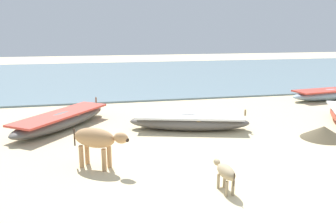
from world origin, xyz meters
The scene contains 8 objects.
ground centered at (0.00, 0.00, 0.00)m, with size 80.00×80.00×0.00m, color beige.
sea_water centered at (0.00, 18.74, 0.04)m, with size 60.00×20.00×0.08m, color slate.
fishing_boat_0 centered at (-0.09, 3.83, 0.28)m, with size 4.16×2.14×0.72m.
fishing_boat_3 centered at (8.00, 7.30, 0.28)m, with size 4.45×1.58×0.71m.
fishing_boat_5 centered at (-4.29, 4.96, 0.29)m, with size 3.48×4.11×0.73m.
cow_adult_tan centered at (-3.19, 1.14, 0.71)m, with size 1.39×1.10×0.99m.
calf_near_dun centered at (-0.63, -0.73, 0.42)m, with size 0.32×0.91×0.59m.
debris_pile_0 centered at (3.70, 1.97, 0.20)m, with size 1.36×1.36×0.39m, color brown.
Camera 1 is at (-3.24, -6.91, 3.27)m, focal length 36.76 mm.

